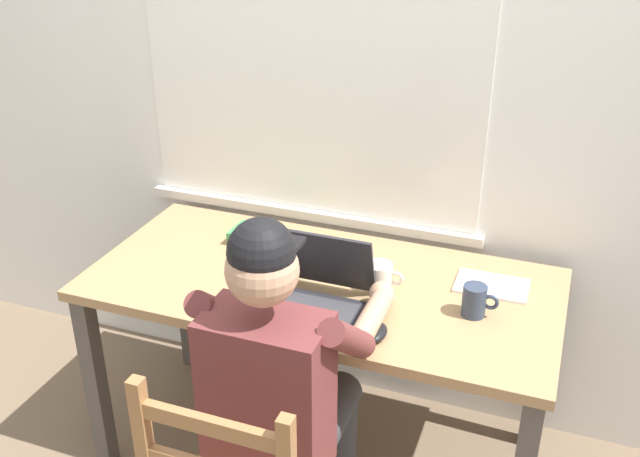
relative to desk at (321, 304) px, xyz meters
The scene contains 10 objects.
ground_plane 0.66m from the desk, ahead, with size 8.00×8.00×0.00m, color brown.
back_wall 0.78m from the desk, 90.62° to the left, with size 6.00×0.08×2.60m.
desk is the anchor object (origin of this frame).
seated_person 0.45m from the desk, 84.30° to the right, with size 0.50×0.60×1.24m.
laptop 0.22m from the desk, 77.71° to the right, with size 0.33×0.31×0.23m.
computer_mouse 0.39m from the desk, 43.60° to the right, with size 0.06×0.10×0.03m, color black.
coffee_mug_white 0.24m from the desk, ahead, with size 0.13×0.09×0.09m.
coffee_mug_dark 0.54m from the desk, ahead, with size 0.11×0.07×0.10m.
book_stack_main 0.38m from the desk, 150.21° to the left, with size 0.20×0.14×0.05m.
paper_pile_near_laptop 0.57m from the desk, 15.61° to the left, with size 0.24×0.16×0.01m, color white.
Camera 1 is at (0.73, -1.99, 2.01)m, focal length 40.97 mm.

